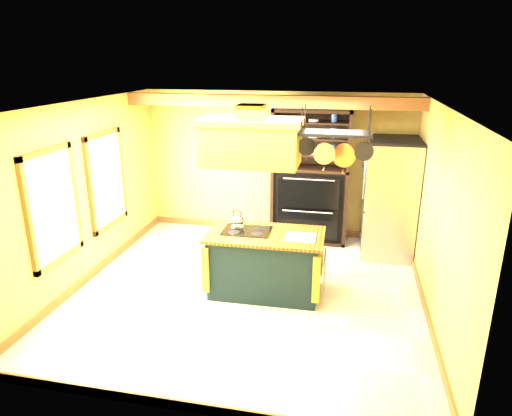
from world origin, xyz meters
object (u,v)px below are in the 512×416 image
(pot_rack, at_px, (335,140))
(hutch, at_px, (310,191))
(refrigerator, at_px, (389,200))
(range_hood, at_px, (251,140))
(kitchen_island, at_px, (265,262))

(pot_rack, relative_size, hutch, 0.40)
(refrigerator, distance_m, hutch, 1.44)
(pot_rack, height_order, hutch, pot_rack)
(pot_rack, distance_m, hutch, 2.63)
(range_hood, distance_m, hutch, 2.65)
(range_hood, bearing_deg, refrigerator, 42.41)
(kitchen_island, height_order, pot_rack, pot_rack)
(range_hood, height_order, pot_rack, same)
(refrigerator, bearing_deg, pot_rack, -116.23)
(pot_rack, bearing_deg, kitchen_island, -179.89)
(kitchen_island, height_order, hutch, hutch)
(kitchen_island, relative_size, range_hood, 1.23)
(hutch, bearing_deg, range_hood, -105.67)
(range_hood, bearing_deg, hutch, 74.33)
(kitchen_island, bearing_deg, range_hood, 179.32)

